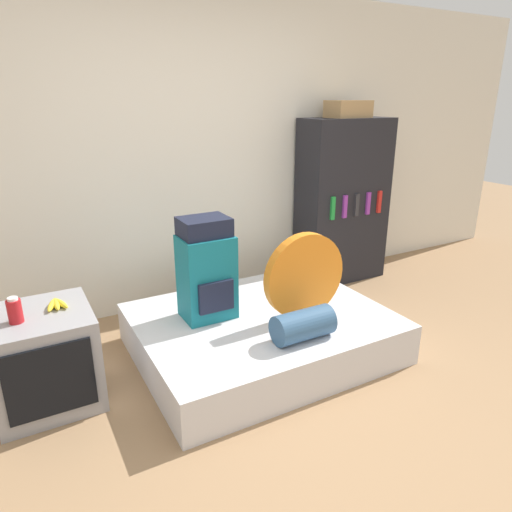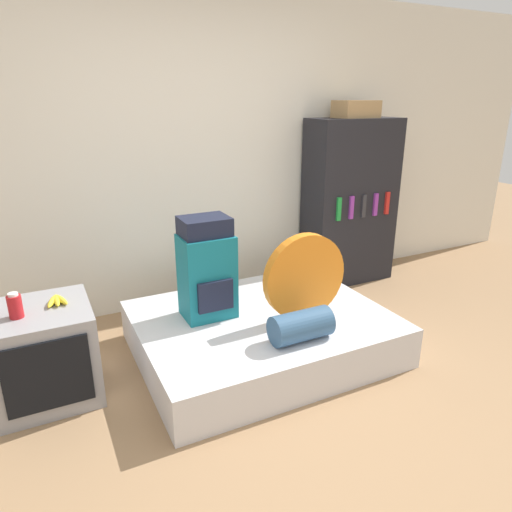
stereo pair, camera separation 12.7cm
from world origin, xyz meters
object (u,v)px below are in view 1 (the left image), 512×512
Objects in this scene: television at (45,358)px; bookshelf at (342,202)px; backpack at (207,270)px; sleeping_roll at (303,325)px; canister at (15,311)px; tent_bag at (304,276)px; cardboard_box at (348,109)px.

television is 2.95m from bookshelf.
backpack is 0.76m from sleeping_roll.
canister is (-1.57, 0.49, 0.26)m from sleeping_roll.
bookshelf is at bearing 44.02° from sleeping_roll.
backpack is 0.45× the size of bookshelf.
sleeping_roll is (-0.19, -0.27, -0.20)m from tent_bag.
backpack is at bearing 150.86° from tent_bag.
sleeping_roll is at bearing -135.99° from cardboard_box.
television is 0.38× the size of bookshelf.
tent_bag is 1.86m from cardboard_box.
sleeping_roll is 1.57m from television.
television is at bearing 27.60° from canister.
backpack reaches higher than canister.
bookshelf is 0.86m from cardboard_box.
cardboard_box is (2.80, 0.74, 1.36)m from television.
backpack is 2.12m from cardboard_box.
backpack is 1.12m from television.
television is at bearing 159.40° from sleeping_roll.
tent_bag reaches higher than canister.
tent_bag is at bearing -29.14° from backpack.
sleeping_roll is 1.92m from bookshelf.
canister is 3.04m from bookshelf.
canister is 3.17m from cardboard_box.
tent_bag is 1.01× the size of television.
tent_bag is 0.39× the size of bookshelf.
canister is (-1.76, 0.22, 0.06)m from tent_bag.
tent_bag is 1.54× the size of sleeping_roll.
bookshelf reaches higher than television.
bookshelf is (1.35, 1.30, 0.40)m from sleeping_roll.
sleeping_roll is 2.24m from cardboard_box.
cardboard_box reaches higher than tent_bag.
cardboard_box is at bearing 44.01° from sleeping_roll.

